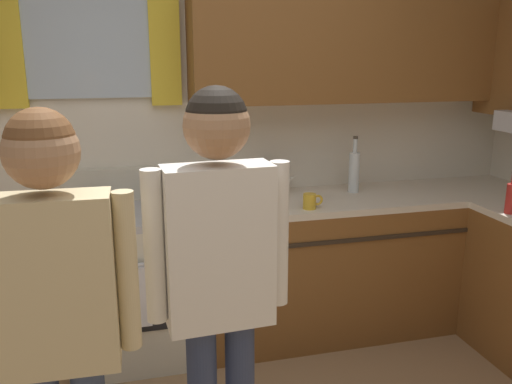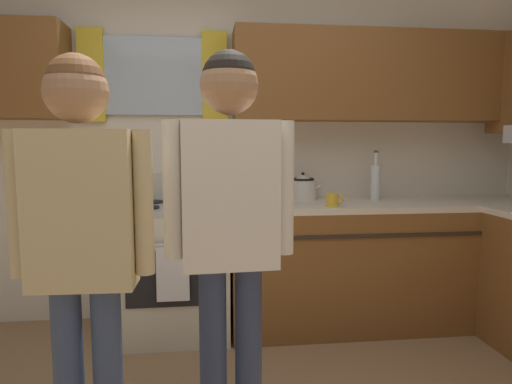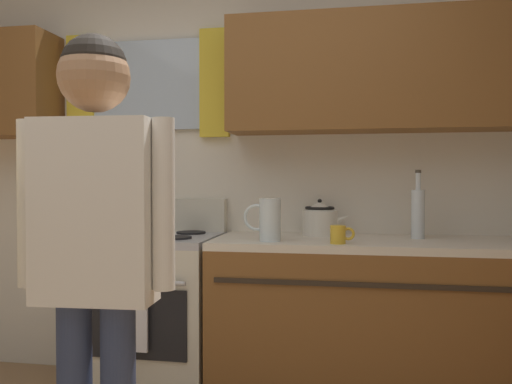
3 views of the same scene
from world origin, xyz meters
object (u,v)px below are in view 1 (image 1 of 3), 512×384
object	(u,v)px
bottle_tall_clear	(354,171)
stovetop_kettle	(273,180)
stove_oven	(130,281)
water_pitcher	(249,192)
adult_left	(56,302)
bottle_sauce_red	(511,197)
adult_in_plaid	(219,263)
mug_mustard_yellow	(310,201)

from	to	relation	value
bottle_tall_clear	stovetop_kettle	world-z (taller)	bottle_tall_clear
stove_oven	water_pitcher	world-z (taller)	water_pitcher
stovetop_kettle	adult_left	distance (m)	1.95
stove_oven	bottle_sauce_red	xyz separation A→B (m)	(2.10, -0.59, 0.53)
bottle_tall_clear	adult_left	distance (m)	2.25
bottle_tall_clear	water_pitcher	size ratio (longest dim) A/B	1.67
bottle_sauce_red	bottle_tall_clear	size ratio (longest dim) A/B	0.67
water_pitcher	adult_in_plaid	bearing A→B (deg)	-108.90
bottle_sauce_red	stovetop_kettle	distance (m)	1.40
bottle_sauce_red	water_pitcher	bearing A→B (deg)	163.69
bottle_tall_clear	mug_mustard_yellow	distance (m)	0.52
bottle_sauce_red	adult_in_plaid	bearing A→B (deg)	-158.66
bottle_tall_clear	adult_in_plaid	bearing A→B (deg)	-129.85
mug_mustard_yellow	adult_in_plaid	bearing A→B (deg)	-124.53
bottle_sauce_red	stove_oven	bearing A→B (deg)	164.38
water_pitcher	adult_left	size ratio (longest dim) A/B	0.14
stove_oven	stovetop_kettle	size ratio (longest dim) A/B	4.02
adult_left	bottle_sauce_red	bearing A→B (deg)	19.34
stove_oven	water_pitcher	bearing A→B (deg)	-14.17
mug_mustard_yellow	adult_in_plaid	size ratio (longest dim) A/B	0.07
stove_oven	adult_in_plaid	size ratio (longest dim) A/B	0.66
water_pitcher	bottle_tall_clear	bearing A→B (deg)	18.59
mug_mustard_yellow	adult_left	bearing A→B (deg)	-136.93
mug_mustard_yellow	adult_in_plaid	distance (m)	1.31
stove_oven	stovetop_kettle	world-z (taller)	stovetop_kettle
mug_mustard_yellow	stovetop_kettle	distance (m)	0.40
bottle_tall_clear	mug_mustard_yellow	bearing A→B (deg)	-143.63
bottle_tall_clear	adult_left	world-z (taller)	adult_left
bottle_sauce_red	water_pitcher	world-z (taller)	bottle_sauce_red
stovetop_kettle	water_pitcher	xyz separation A→B (m)	(-0.24, -0.34, 0.02)
stove_oven	mug_mustard_yellow	xyz separation A→B (m)	(1.04, -0.22, 0.48)
mug_mustard_yellow	adult_left	xyz separation A→B (m)	(-1.27, -1.19, 0.08)
bottle_sauce_red	adult_in_plaid	distance (m)	1.93
stovetop_kettle	adult_left	xyz separation A→B (m)	(-1.16, -1.57, 0.03)
stove_oven	adult_in_plaid	xyz separation A→B (m)	(0.30, -1.29, 0.59)
mug_mustard_yellow	adult_left	world-z (taller)	adult_left
bottle_sauce_red	water_pitcher	xyz separation A→B (m)	(-1.42, 0.41, 0.02)
bottle_sauce_red	adult_left	distance (m)	2.48
adult_left	adult_in_plaid	distance (m)	0.55
stove_oven	stovetop_kettle	distance (m)	1.08
bottle_tall_clear	stovetop_kettle	distance (m)	0.53
mug_mustard_yellow	stovetop_kettle	size ratio (longest dim) A/B	0.44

